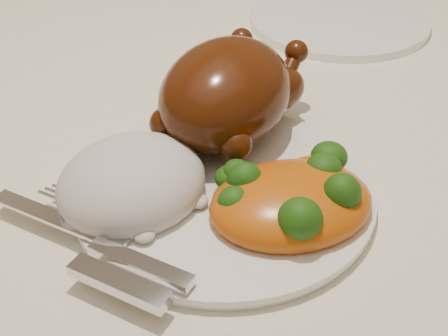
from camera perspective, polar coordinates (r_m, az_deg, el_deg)
dining_table at (r=0.68m, az=-12.13°, el=-4.57°), size 1.60×0.90×0.76m
tablecloth at (r=0.63m, az=-12.96°, el=0.44°), size 1.73×1.03×0.18m
dinner_plate at (r=0.52m, az=0.00°, el=-2.22°), size 0.31×0.31×0.01m
side_plate at (r=0.85m, az=10.44°, el=13.22°), size 0.24×0.24×0.01m
roast_chicken at (r=0.56m, az=0.37°, el=6.98°), size 0.20×0.16×0.09m
rice_mound at (r=0.51m, az=-8.41°, el=-1.43°), size 0.14×0.13×0.07m
mac_and_cheese at (r=0.49m, az=6.34°, el=-2.64°), size 0.16×0.15×0.06m
cutlery at (r=0.46m, az=-10.51°, el=-7.70°), size 0.07×0.19×0.01m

